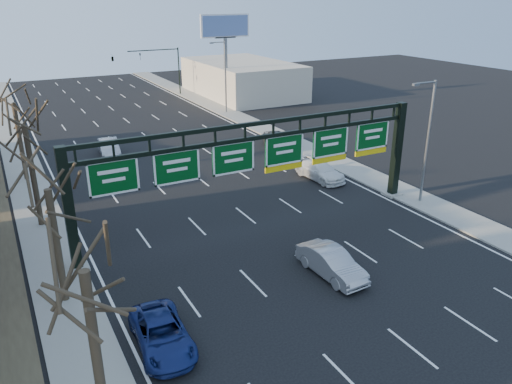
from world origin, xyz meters
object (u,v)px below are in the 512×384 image
sign_gantry (262,160)px  car_silver_sedan (331,263)px  car_blue_suv (162,334)px  car_white_wagon (320,171)px

sign_gantry → car_silver_sedan: sign_gantry is taller
car_blue_suv → car_white_wagon: bearing=41.7°
car_blue_suv → car_white_wagon: car_white_wagon is taller
car_silver_sedan → car_white_wagon: car_silver_sedan is taller
sign_gantry → car_silver_sedan: 8.30m
car_blue_suv → car_silver_sedan: car_silver_sedan is taller
sign_gantry → car_blue_suv: size_ratio=5.15×
car_silver_sedan → sign_gantry: bearing=89.8°
sign_gantry → car_blue_suv: (-9.77, -8.71, -3.97)m
car_blue_suv → car_white_wagon: 23.41m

